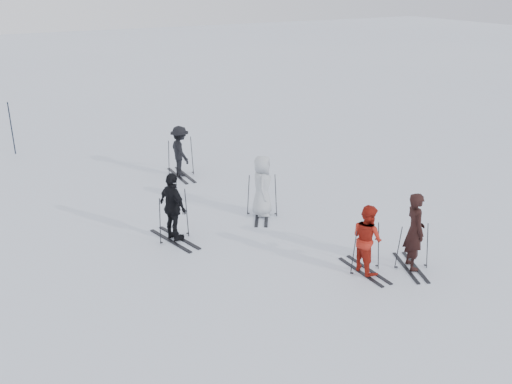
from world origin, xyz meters
The scene contains 12 objects.
ground centered at (0.00, 0.00, 0.00)m, with size 120.00×120.00×0.00m, color silver.
skier_near_dark centered at (2.09, -2.81, 0.93)m, with size 0.68×0.44×1.85m, color black.
skier_red centered at (1.03, -2.43, 0.81)m, with size 0.79×0.62×1.63m, color #A01E12.
skier_grey centered at (0.51, 1.58, 0.87)m, with size 0.86×0.56×1.75m, color #B1B7BB.
skier_uphill_left centered at (-2.27, 1.24, 0.90)m, with size 1.05×0.44×1.80m, color black.
skier_uphill_far centered at (-0.28, 5.86, 0.85)m, with size 1.10×0.63×1.70m, color black.
skis_near_dark centered at (2.09, -2.81, 0.57)m, with size 0.83×1.57×1.15m, color black, non-canonical shape.
skis_red centered at (1.03, -2.43, 0.59)m, with size 0.86×1.62×1.18m, color black, non-canonical shape.
skis_grey centered at (0.51, 1.58, 0.63)m, with size 0.92×1.74×1.27m, color black, non-canonical shape.
skis_uphill_left centered at (-2.27, 1.24, 0.67)m, with size 0.97×1.84×1.34m, color black, non-canonical shape.
skis_uphill_far centered at (-0.28, 5.86, 0.68)m, with size 0.99×1.86×1.36m, color black, non-canonical shape.
piste_marker centered at (-4.97, 11.24, 1.00)m, with size 0.04×0.04×2.00m, color black.
Camera 1 is at (-6.74, -11.54, 6.50)m, focal length 40.00 mm.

